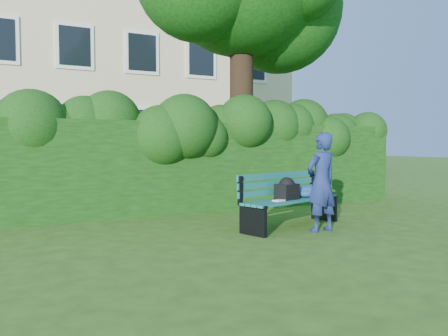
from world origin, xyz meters
name	(u,v)px	position (x,y,z in m)	size (l,w,h in m)	color
ground	(240,228)	(0.00, 0.00, 0.00)	(80.00, 80.00, 0.00)	#2E4A16
apartment_building	(90,40)	(0.00, 13.99, 6.00)	(16.00, 8.08, 12.00)	beige
hedge	(190,167)	(0.00, 2.20, 0.90)	(10.00, 1.00, 1.80)	black
park_bench	(292,196)	(0.86, -0.22, 0.50)	(2.07, 1.15, 0.89)	#10524F
man_reading	(322,182)	(1.00, -0.79, 0.77)	(0.56, 0.37, 1.54)	navy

